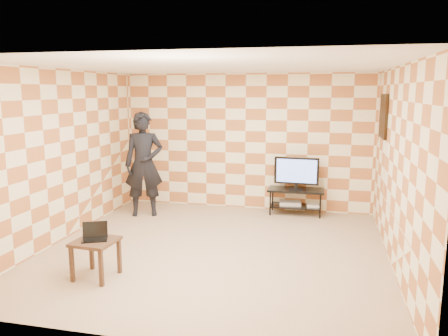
{
  "coord_description": "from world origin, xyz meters",
  "views": [
    {
      "loc": [
        1.54,
        -6.05,
        2.36
      ],
      "look_at": [
        0.0,
        0.6,
        1.15
      ],
      "focal_mm": 35.0,
      "sensor_mm": 36.0,
      "label": 1
    }
  ],
  "objects_px": {
    "tv": "(296,172)",
    "tv_stand": "(296,196)",
    "side_table": "(95,247)",
    "person": "(144,164)"
  },
  "relations": [
    {
      "from": "tv_stand",
      "to": "tv",
      "type": "xyz_separation_m",
      "value": [
        0.0,
        -0.0,
        0.47
      ]
    },
    {
      "from": "side_table",
      "to": "person",
      "type": "relative_size",
      "value": 0.27
    },
    {
      "from": "person",
      "to": "side_table",
      "type": "bearing_deg",
      "value": -99.73
    },
    {
      "from": "side_table",
      "to": "tv_stand",
      "type": "bearing_deg",
      "value": 56.98
    },
    {
      "from": "tv",
      "to": "side_table",
      "type": "xyz_separation_m",
      "value": [
        -2.28,
        -3.51,
        -0.43
      ]
    },
    {
      "from": "tv",
      "to": "tv_stand",
      "type": "bearing_deg",
      "value": 92.92
    },
    {
      "from": "tv_stand",
      "to": "tv",
      "type": "height_order",
      "value": "tv"
    },
    {
      "from": "tv",
      "to": "side_table",
      "type": "distance_m",
      "value": 4.21
    },
    {
      "from": "tv_stand",
      "to": "person",
      "type": "relative_size",
      "value": 0.54
    },
    {
      "from": "tv_stand",
      "to": "tv",
      "type": "bearing_deg",
      "value": -87.08
    }
  ]
}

